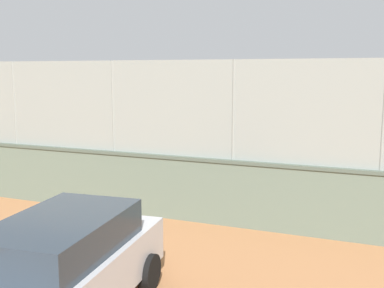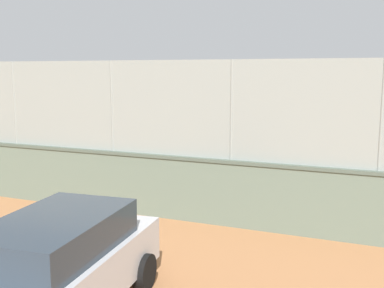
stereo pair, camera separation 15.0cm
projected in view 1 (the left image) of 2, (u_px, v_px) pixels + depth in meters
name	position (u px, v px, depth m)	size (l,w,h in m)	color
ground_plane	(266.00, 152.00, 21.36)	(260.00, 260.00, 0.00)	#A36B42
perimeter_wall	(232.00, 192.00, 11.04)	(32.81, 1.38, 1.60)	slate
fence_panel_on_wall	(234.00, 110.00, 10.74)	(32.22, 1.11, 2.32)	gray
player_foreground_swinging	(185.00, 150.00, 16.23)	(1.16, 0.73, 1.60)	black
player_baseline_waiting	(192.00, 131.00, 20.63)	(0.91, 0.72, 1.71)	black
sports_ball	(139.00, 144.00, 14.77)	(0.07, 0.07, 0.07)	orange
parked_car_silver	(57.00, 272.00, 6.63)	(2.08, 4.47, 1.59)	#B7B7BC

